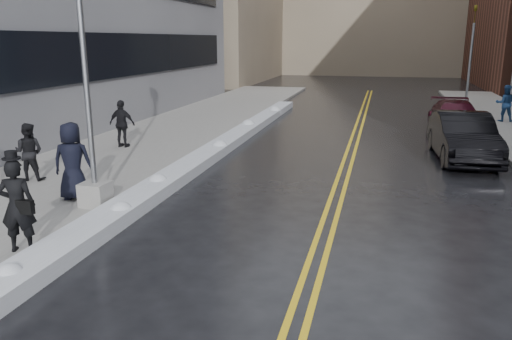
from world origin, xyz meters
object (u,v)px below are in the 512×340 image
Objects in this scene: car_black at (463,137)px; car_maroon at (455,118)px; traffic_signal at (471,53)px; pedestrian_c at (73,161)px; pedestrian_d at (122,124)px; pedestrian_east at (505,103)px; pedestrian_b at (29,152)px; pedestrian_fedora at (17,206)px; lamppost at (89,112)px.

car_maroon is (0.42, 5.42, -0.10)m from car_black.
pedestrian_c is (-12.62, -21.65, -2.23)m from traffic_signal.
pedestrian_east reaches higher than pedestrian_d.
traffic_signal reaches higher than pedestrian_b.
car_maroon is at bearing -140.09° from pedestrian_fedora.
car_maroon is (12.98, 7.02, -0.32)m from pedestrian_d.
car_black is (9.64, 11.03, -0.24)m from pedestrian_fedora.
lamppost is 4.18× the size of pedestrian_d.
pedestrian_east is at bearing -144.05° from pedestrian_d.
pedestrian_d is at bearing 34.52° from pedestrian_east.
traffic_signal is 14.20m from car_black.
pedestrian_b is 0.84× the size of pedestrian_c.
lamppost is 12.83m from car_black.
pedestrian_b is 22.27m from pedestrian_east.
lamppost is 21.44m from pedestrian_east.
lamppost is 1.63m from pedestrian_c.
lamppost is 1.49× the size of car_maroon.
traffic_signal is 21.38m from pedestrian_d.
pedestrian_c is 0.40× the size of car_black.
pedestrian_east is at bearing -147.02° from pedestrian_b.
car_black is (9.74, 8.18, -1.69)m from lamppost.
pedestrian_d is (-14.63, -15.42, -2.34)m from traffic_signal.
car_maroon is (10.97, 13.25, -0.43)m from pedestrian_c.
lamppost is 3.88m from pedestrian_b.
traffic_signal is at bearing 78.20° from car_black.
traffic_signal is at bearing 61.79° from lamppost.
traffic_signal reaches higher than car_maroon.
pedestrian_c is at bearing -92.68° from pedestrian_fedora.
pedestrian_c is at bearing -120.23° from traffic_signal.
pedestrian_d is 0.36× the size of car_black.
traffic_signal is 25.16m from pedestrian_c.
pedestrian_east is at bearing 66.94° from car_black.
pedestrian_east is at bearing 50.38° from car_maroon.
car_maroon is at bearing 52.19° from pedestrian_east.
pedestrian_fedora is (0.10, -2.85, -1.45)m from lamppost.
traffic_signal reaches higher than pedestrian_east.
pedestrian_fedora reaches higher than car_maroon.
car_black reaches higher than car_maroon.
pedestrian_fedora reaches higher than car_black.
pedestrian_fedora is 3.33m from pedestrian_c.
lamppost is 7.31m from pedestrian_d.
car_maroon is (13.32, 11.94, -0.26)m from pedestrian_b.
lamppost reaches higher than car_black.
pedestrian_east is 0.36× the size of car_maroon.
lamppost is 3.20m from pedestrian_fedora.
pedestrian_east is 9.43m from car_black.
lamppost is at bearing 141.26° from pedestrian_c.
pedestrian_d is at bearing -152.51° from car_maroon.
pedestrian_b is 4.94m from pedestrian_d.
pedestrian_fedora is 1.03× the size of pedestrian_d.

